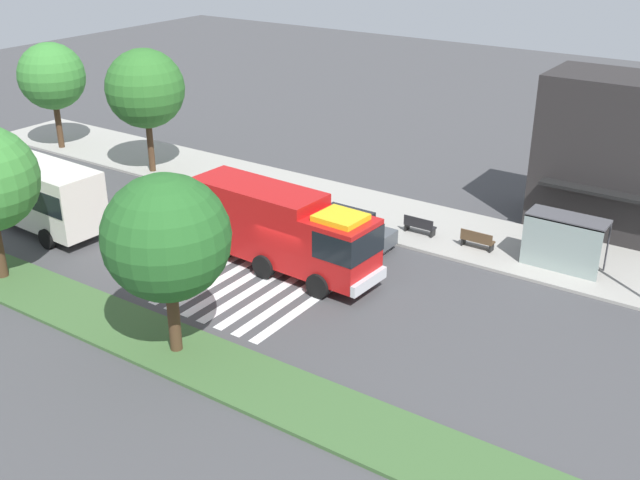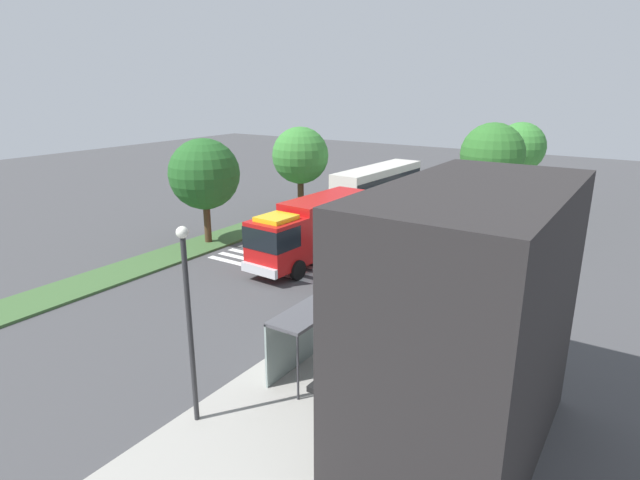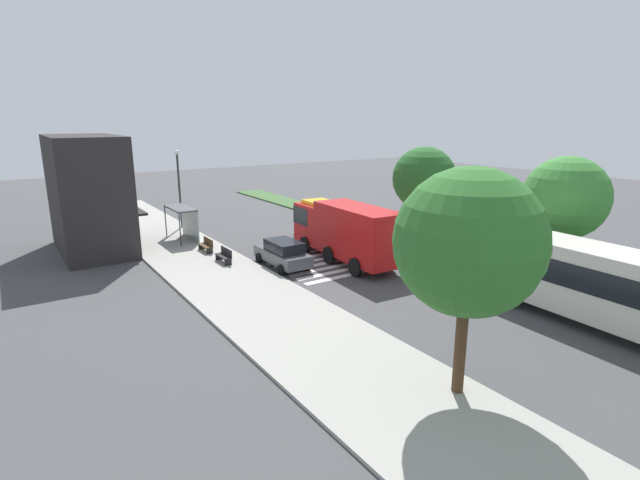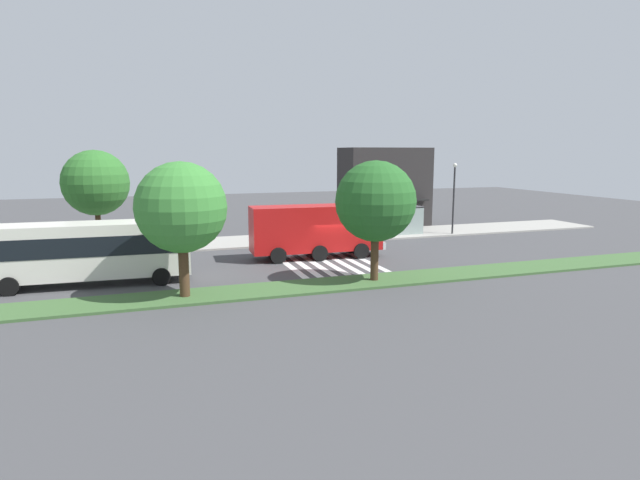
% 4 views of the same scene
% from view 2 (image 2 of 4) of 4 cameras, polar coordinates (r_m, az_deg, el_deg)
% --- Properties ---
extents(ground_plane, '(120.00, 120.00, 0.00)m').
position_cam_2_polar(ground_plane, '(31.04, -2.45, -2.47)').
color(ground_plane, '#424244').
extents(sidewalk, '(60.00, 5.69, 0.14)m').
position_cam_2_polar(sidewalk, '(27.20, 12.38, -5.57)').
color(sidewalk, '#9E9B93').
rests_on(sidewalk, ground_plane).
extents(median_strip, '(60.00, 3.00, 0.14)m').
position_cam_2_polar(median_strip, '(35.53, -11.92, -0.19)').
color(median_strip, '#3D6033').
rests_on(median_strip, ground_plane).
extents(crosswalk, '(5.85, 10.27, 0.01)m').
position_cam_2_polar(crosswalk, '(31.46, -1.86, -2.18)').
color(crosswalk, silver).
rests_on(crosswalk, ground_plane).
extents(fire_truck, '(9.52, 3.06, 3.71)m').
position_cam_2_polar(fire_truck, '(30.51, -1.03, 1.25)').
color(fire_truck, '#B71414').
rests_on(fire_truck, ground_plane).
extents(parked_car_west, '(4.47, 2.05, 1.67)m').
position_cam_2_polar(parked_car_west, '(28.22, 4.60, -2.67)').
color(parked_car_west, '#474C51').
rests_on(parked_car_west, ground_plane).
extents(transit_bus, '(10.99, 3.22, 3.51)m').
position_cam_2_polar(transit_bus, '(44.37, 6.39, 6.14)').
color(transit_bus, silver).
rests_on(transit_bus, ground_plane).
extents(bus_stop_shelter, '(3.50, 1.40, 2.46)m').
position_cam_2_polar(bus_stop_shelter, '(18.96, -1.85, -9.39)').
color(bus_stop_shelter, '#4C4C51').
rests_on(bus_stop_shelter, sidewalk).
extents(bench_near_shelter, '(1.60, 0.50, 0.90)m').
position_cam_2_polar(bench_near_shelter, '(22.59, 4.06, -8.56)').
color(bench_near_shelter, '#4C3823').
rests_on(bench_near_shelter, sidewalk).
extents(bench_west_of_shelter, '(1.60, 0.50, 0.90)m').
position_cam_2_polar(bench_west_of_shelter, '(25.09, 7.55, -5.98)').
color(bench_west_of_shelter, black).
rests_on(bench_west_of_shelter, sidewalk).
extents(street_lamp, '(0.36, 0.36, 6.30)m').
position_cam_2_polar(street_lamp, '(15.86, -14.26, -7.57)').
color(street_lamp, '#2D2D30').
rests_on(street_lamp, sidewalk).
extents(storefront_building, '(8.54, 5.07, 7.82)m').
position_cam_2_polar(storefront_building, '(14.82, 15.80, -9.26)').
color(storefront_building, '#282626').
rests_on(storefront_building, ground_plane).
extents(sidewalk_tree_far_west, '(4.31, 4.31, 6.94)m').
position_cam_2_polar(sidewalk_tree_far_west, '(49.00, 21.16, 9.47)').
color(sidewalk_tree_far_west, '#47301E').
rests_on(sidewalk_tree_far_west, sidewalk).
extents(sidewalk_tree_west, '(4.67, 4.67, 7.43)m').
position_cam_2_polar(sidewalk_tree_west, '(40.66, 18.42, 8.88)').
color(sidewalk_tree_west, '#47301E').
rests_on(sidewalk_tree_west, sidewalk).
extents(median_tree_far_west, '(4.56, 4.56, 6.83)m').
position_cam_2_polar(median_tree_far_west, '(42.32, -2.18, 9.25)').
color(median_tree_far_west, '#47301E').
rests_on(median_tree_far_west, median_strip).
extents(median_tree_west, '(4.57, 4.57, 6.82)m').
position_cam_2_polar(median_tree_west, '(34.36, -12.61, 7.07)').
color(median_tree_west, '#47301E').
rests_on(median_tree_west, median_strip).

